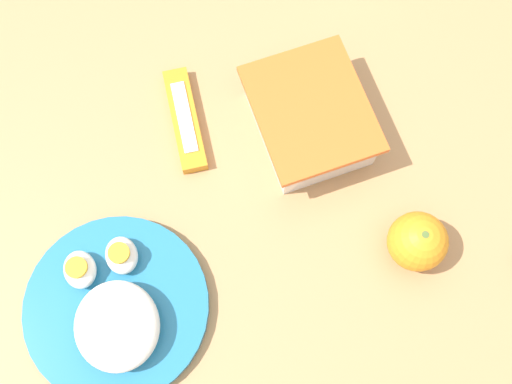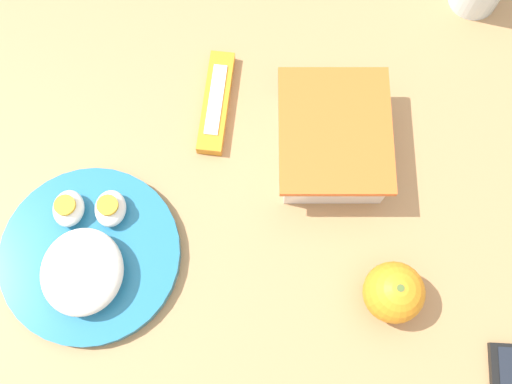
# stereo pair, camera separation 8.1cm
# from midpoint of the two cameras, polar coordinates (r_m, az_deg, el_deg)

# --- Properties ---
(ground_plane) EXTENTS (10.00, 10.00, 0.00)m
(ground_plane) POSITION_cam_midpoint_polar(r_m,az_deg,el_deg) (1.61, -1.02, -7.47)
(ground_plane) COLOR #4C4742
(table) EXTENTS (1.21, 0.94, 0.78)m
(table) POSITION_cam_midpoint_polar(r_m,az_deg,el_deg) (0.94, -1.73, -0.42)
(table) COLOR #AD7F51
(table) RESTS_ON ground_plane
(food_container) EXTENTS (0.18, 0.15, 0.07)m
(food_container) POSITION_cam_midpoint_polar(r_m,az_deg,el_deg) (0.85, 2.38, 6.50)
(food_container) COLOR white
(food_container) RESTS_ON table
(orange_fruit) EXTENTS (0.08, 0.08, 0.08)m
(orange_fruit) POSITION_cam_midpoint_polar(r_m,az_deg,el_deg) (0.80, 12.39, -5.10)
(orange_fruit) COLOR orange
(orange_fruit) RESTS_ON table
(rice_plate) EXTENTS (0.24, 0.24, 0.07)m
(rice_plate) POSITION_cam_midpoint_polar(r_m,az_deg,el_deg) (0.82, -16.03, -11.20)
(rice_plate) COLOR teal
(rice_plate) RESTS_ON table
(candy_bar) EXTENTS (0.16, 0.05, 0.02)m
(candy_bar) POSITION_cam_midpoint_polar(r_m,az_deg,el_deg) (0.88, -9.40, 6.42)
(candy_bar) COLOR orange
(candy_bar) RESTS_ON table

